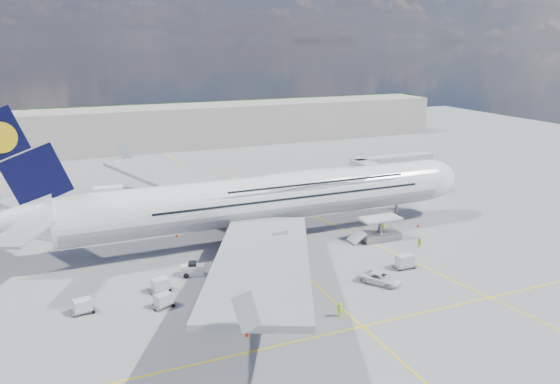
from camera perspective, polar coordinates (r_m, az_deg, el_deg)
name	(u,v)px	position (r m, az deg, el deg)	size (l,w,h in m)	color
ground	(289,262)	(78.97, 0.99, -7.31)	(300.00, 300.00, 0.00)	gray
taxi_line_main	(289,262)	(78.97, 0.99, -7.31)	(0.25, 220.00, 0.01)	yellow
taxi_line_cross	(362,326)	(63.05, 8.59, -13.72)	(120.00, 0.25, 0.01)	yellow
taxi_line_diag	(341,228)	(93.23, 6.40, -3.78)	(0.25, 100.00, 0.01)	yellow
airliner	(265,198)	(85.50, -1.54, -0.64)	(77.26, 79.15, 23.71)	white
jet_bridge	(386,167)	(108.36, 11.00, 2.53)	(18.80, 12.10, 8.50)	#B7B7BC
cargo_loader	(379,232)	(88.51, 10.26, -4.14)	(8.53, 3.20, 3.67)	silver
terminal	(160,128)	(166.05, -12.47, 6.59)	(180.00, 16.00, 12.00)	#B2AD9E
tree_line	(239,111)	(219.56, -4.30, 8.46)	(160.00, 6.00, 8.00)	#193814
dolly_row_a	(163,300)	(67.46, -12.10, -10.99)	(3.01, 2.37, 1.69)	gray
dolly_row_b	(160,285)	(71.39, -12.42, -9.43)	(3.07, 2.12, 1.77)	gray
dolly_row_c	(218,315)	(64.48, -6.52, -12.64)	(3.01, 2.20, 0.40)	gray
dolly_back	(83,306)	(68.62, -19.93, -11.12)	(2.93, 1.87, 1.74)	gray
dolly_nose_far	(405,261)	(78.39, 12.89, -7.07)	(3.15, 1.77, 1.96)	gray
dolly_nose_near	(281,264)	(77.16, 0.11, -7.57)	(3.80, 2.89, 0.49)	gray
baggage_tug	(193,270)	(75.26, -9.09, -8.01)	(3.34, 2.27, 1.91)	white
catering_truck_inner	(143,202)	(105.38, -14.16, -0.97)	(5.73, 2.31, 3.41)	gray
catering_truck_outer	(113,199)	(107.01, -17.05, -0.68)	(7.59, 3.21, 4.46)	gray
service_van	(380,278)	(73.19, 10.44, -8.85)	(2.51, 5.45, 1.51)	white
crew_nose	(386,229)	(91.32, 11.05, -3.86)	(0.58, 0.38, 1.60)	#91DD17
crew_loader	(420,243)	(86.14, 14.37, -5.22)	(0.84, 0.65, 1.72)	#94DE17
crew_wing	(248,258)	(78.01, -3.36, -6.91)	(1.06, 0.44, 1.82)	#BBE818
crew_van	(383,224)	(93.95, 10.74, -3.31)	(0.76, 0.49, 1.55)	#C0E818
crew_tug	(340,310)	(64.26, 6.29, -12.16)	(1.12, 0.65, 1.74)	#B1FB1A
cone_nose	(418,225)	(96.05, 14.21, -3.41)	(0.46, 0.46, 0.59)	#FF370D
cone_wing_left_inner	(176,235)	(90.18, -10.79, -4.44)	(0.48, 0.48, 0.61)	#FF370D
cone_wing_left_outer	(190,199)	(109.85, -9.43, -0.76)	(0.45, 0.45, 0.57)	#FF370D
cone_wing_right_inner	(203,304)	(67.15, -8.03, -11.49)	(0.49, 0.49, 0.63)	#FF370D
cone_wing_right_outer	(247,334)	(60.57, -3.51, -14.55)	(0.47, 0.47, 0.60)	#FF370D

